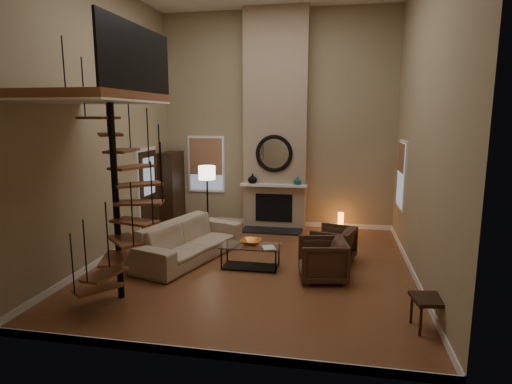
% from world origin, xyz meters
% --- Properties ---
extents(ground, '(6.00, 6.50, 0.01)m').
position_xyz_m(ground, '(0.00, 0.00, -0.01)').
color(ground, brown).
rests_on(ground, ground).
extents(back_wall, '(6.00, 0.02, 5.50)m').
position_xyz_m(back_wall, '(0.00, 3.25, 2.75)').
color(back_wall, '#9D8A65').
rests_on(back_wall, ground).
extents(front_wall, '(6.00, 0.02, 5.50)m').
position_xyz_m(front_wall, '(0.00, -3.25, 2.75)').
color(front_wall, '#9D8A65').
rests_on(front_wall, ground).
extents(left_wall, '(0.02, 6.50, 5.50)m').
position_xyz_m(left_wall, '(-3.00, 0.00, 2.75)').
color(left_wall, '#9D8A65').
rests_on(left_wall, ground).
extents(right_wall, '(0.02, 6.50, 5.50)m').
position_xyz_m(right_wall, '(3.00, 0.00, 2.75)').
color(right_wall, '#9D8A65').
rests_on(right_wall, ground).
extents(baseboard_back, '(6.00, 0.02, 0.12)m').
position_xyz_m(baseboard_back, '(0.00, 3.24, 0.06)').
color(baseboard_back, white).
rests_on(baseboard_back, ground).
extents(baseboard_front, '(6.00, 0.02, 0.12)m').
position_xyz_m(baseboard_front, '(0.00, -3.24, 0.06)').
color(baseboard_front, white).
rests_on(baseboard_front, ground).
extents(baseboard_left, '(0.02, 6.50, 0.12)m').
position_xyz_m(baseboard_left, '(-2.99, 0.00, 0.06)').
color(baseboard_left, white).
rests_on(baseboard_left, ground).
extents(baseboard_right, '(0.02, 6.50, 0.12)m').
position_xyz_m(baseboard_right, '(2.99, 0.00, 0.06)').
color(baseboard_right, white).
rests_on(baseboard_right, ground).
extents(chimney_breast, '(1.60, 0.38, 5.50)m').
position_xyz_m(chimney_breast, '(0.00, 3.06, 2.75)').
color(chimney_breast, tan).
rests_on(chimney_breast, ground).
extents(hearth, '(1.50, 0.60, 0.04)m').
position_xyz_m(hearth, '(0.00, 2.57, 0.02)').
color(hearth, black).
rests_on(hearth, ground).
extents(firebox, '(0.95, 0.02, 0.72)m').
position_xyz_m(firebox, '(0.00, 2.86, 0.55)').
color(firebox, black).
rests_on(firebox, chimney_breast).
extents(mantel, '(1.70, 0.18, 0.06)m').
position_xyz_m(mantel, '(0.00, 2.78, 1.15)').
color(mantel, white).
rests_on(mantel, chimney_breast).
extents(mirror_frame, '(0.94, 0.10, 0.94)m').
position_xyz_m(mirror_frame, '(0.00, 2.84, 1.95)').
color(mirror_frame, black).
rests_on(mirror_frame, chimney_breast).
extents(mirror_disc, '(0.80, 0.01, 0.80)m').
position_xyz_m(mirror_disc, '(0.00, 2.85, 1.95)').
color(mirror_disc, white).
rests_on(mirror_disc, chimney_breast).
extents(vase_left, '(0.24, 0.24, 0.25)m').
position_xyz_m(vase_left, '(-0.55, 2.82, 1.30)').
color(vase_left, black).
rests_on(vase_left, mantel).
extents(vase_right, '(0.20, 0.20, 0.21)m').
position_xyz_m(vase_right, '(0.60, 2.82, 1.28)').
color(vase_right, '#164F4E').
rests_on(vase_right, mantel).
extents(window_back, '(1.02, 0.06, 1.52)m').
position_xyz_m(window_back, '(-1.90, 3.22, 1.62)').
color(window_back, white).
rests_on(window_back, back_wall).
extents(window_right, '(0.06, 1.02, 1.52)m').
position_xyz_m(window_right, '(2.97, 2.00, 1.63)').
color(window_right, white).
rests_on(window_right, right_wall).
extents(entry_door, '(0.10, 1.05, 2.16)m').
position_xyz_m(entry_door, '(-2.95, 1.80, 1.05)').
color(entry_door, white).
rests_on(entry_door, ground).
extents(loft, '(1.70, 2.20, 1.09)m').
position_xyz_m(loft, '(-2.04, -1.80, 3.24)').
color(loft, brown).
rests_on(loft, left_wall).
extents(spiral_stair, '(1.47, 1.47, 4.06)m').
position_xyz_m(spiral_stair, '(-1.78, -1.79, 1.78)').
color(spiral_stair, black).
rests_on(spiral_stair, ground).
extents(hutch, '(0.42, 0.89, 2.00)m').
position_xyz_m(hutch, '(-2.74, 2.80, 0.95)').
color(hutch, black).
rests_on(hutch, ground).
extents(sofa, '(1.75, 2.81, 0.76)m').
position_xyz_m(sofa, '(-1.36, 0.20, 0.40)').
color(sofa, tan).
rests_on(sofa, ground).
extents(armchair_near, '(0.97, 0.96, 0.71)m').
position_xyz_m(armchair_near, '(1.61, 0.55, 0.35)').
color(armchair_near, '#482E21').
rests_on(armchair_near, ground).
extents(armchair_far, '(0.96, 0.94, 0.76)m').
position_xyz_m(armchair_far, '(1.44, -0.40, 0.35)').
color(armchair_far, '#482E21').
rests_on(armchair_far, ground).
extents(coffee_table, '(1.15, 0.57, 0.44)m').
position_xyz_m(coffee_table, '(-0.01, -0.09, 0.28)').
color(coffee_table, silver).
rests_on(coffee_table, ground).
extents(bowl, '(0.41, 0.41, 0.10)m').
position_xyz_m(bowl, '(-0.01, -0.04, 0.50)').
color(bowl, orange).
rests_on(bowl, coffee_table).
extents(book, '(0.31, 0.35, 0.03)m').
position_xyz_m(book, '(0.34, -0.24, 0.46)').
color(book, gray).
rests_on(book, coffee_table).
extents(floor_lamp, '(0.40, 0.40, 1.71)m').
position_xyz_m(floor_lamp, '(-1.48, 1.92, 1.41)').
color(floor_lamp, black).
rests_on(floor_lamp, ground).
extents(accent_lamp, '(0.14, 0.14, 0.50)m').
position_xyz_m(accent_lamp, '(1.70, 2.83, 0.25)').
color(accent_lamp, orange).
rests_on(accent_lamp, ground).
extents(side_chair, '(0.53, 0.53, 0.99)m').
position_xyz_m(side_chair, '(2.95, -1.98, 0.53)').
color(side_chair, black).
rests_on(side_chair, ground).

